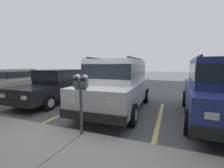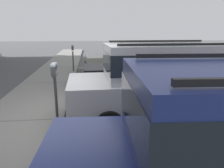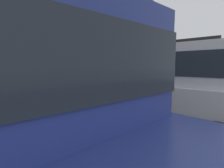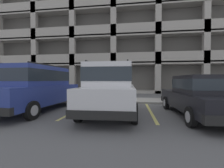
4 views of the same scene
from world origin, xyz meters
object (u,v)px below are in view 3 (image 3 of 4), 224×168
Objects in this scene: parking_meter_near at (94,75)px; parking_meter_far at (175,73)px; red_sedan at (14,106)px; silver_suv at (163,84)px; dark_hatchback at (212,85)px.

parking_meter_near is 1.01× the size of parking_meter_far.
parking_meter_near is at bearing 41.08° from red_sedan.
silver_suv is 1.06× the size of dark_hatchback.
silver_suv is 3.37m from red_sedan.
parking_meter_near is at bearing -179.89° from parking_meter_far.
parking_meter_far is at bearing 0.11° from parking_meter_near.
dark_hatchback is 3.22× the size of parking_meter_far.
red_sedan is at bearing 177.90° from silver_suv.
red_sedan is 1.07× the size of dark_hatchback.
parking_meter_far is (9.97, 2.66, -0.03)m from red_sedan.
parking_meter_near is 6.58m from parking_meter_far.
parking_meter_near is (0.01, 2.68, 0.10)m from silver_suv.
parking_meter_far is at bearing 20.70° from silver_suv.
silver_suv is at bearing 2.44° from red_sedan.
dark_hatchback is at bearing -137.89° from parking_meter_far.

